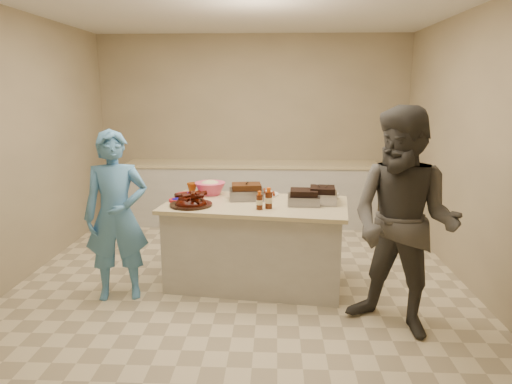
{
  "coord_description": "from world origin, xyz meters",
  "views": [
    {
      "loc": [
        0.33,
        -4.26,
        1.91
      ],
      "look_at": [
        0.15,
        0.11,
        0.93
      ],
      "focal_mm": 32.0,
      "sensor_mm": 36.0,
      "label": 1
    }
  ],
  "objects_px": {
    "coleslaw_bowl": "(210,194)",
    "guest_gray": "(395,329)",
    "mustard_bottle": "(247,201)",
    "bbq_bottle_b": "(269,208)",
    "bbq_bottle_a": "(259,209)",
    "roasting_pan": "(322,203)",
    "rib_platter": "(191,206)",
    "guest_blue": "(122,296)",
    "island": "(256,283)",
    "plastic_cup": "(192,192)"
  },
  "relations": [
    {
      "from": "roasting_pan",
      "to": "mustard_bottle",
      "type": "xyz_separation_m",
      "value": [
        -0.74,
        0.06,
        0.0
      ]
    },
    {
      "from": "bbq_bottle_a",
      "to": "bbq_bottle_b",
      "type": "height_order",
      "value": "bbq_bottle_b"
    },
    {
      "from": "island",
      "to": "coleslaw_bowl",
      "type": "height_order",
      "value": "coleslaw_bowl"
    },
    {
      "from": "coleslaw_bowl",
      "to": "bbq_bottle_a",
      "type": "bearing_deg",
      "value": -47.78
    },
    {
      "from": "roasting_pan",
      "to": "coleslaw_bowl",
      "type": "xyz_separation_m",
      "value": [
        -1.15,
        0.33,
        0.0
      ]
    },
    {
      "from": "island",
      "to": "coleslaw_bowl",
      "type": "distance_m",
      "value": 1.04
    },
    {
      "from": "mustard_bottle",
      "to": "guest_blue",
      "type": "xyz_separation_m",
      "value": [
        -1.17,
        -0.45,
        -0.83
      ]
    },
    {
      "from": "rib_platter",
      "to": "bbq_bottle_b",
      "type": "xyz_separation_m",
      "value": [
        0.74,
        -0.07,
        0.0
      ]
    },
    {
      "from": "plastic_cup",
      "to": "coleslaw_bowl",
      "type": "bearing_deg",
      "value": -26.63
    },
    {
      "from": "bbq_bottle_a",
      "to": "guest_gray",
      "type": "xyz_separation_m",
      "value": [
        1.14,
        -0.64,
        -0.83
      ]
    },
    {
      "from": "bbq_bottle_a",
      "to": "guest_gray",
      "type": "relative_size",
      "value": 0.1
    },
    {
      "from": "mustard_bottle",
      "to": "rib_platter",
      "type": "bearing_deg",
      "value": -157.2
    },
    {
      "from": "guest_blue",
      "to": "guest_gray",
      "type": "bearing_deg",
      "value": -24.3
    },
    {
      "from": "island",
      "to": "rib_platter",
      "type": "distance_m",
      "value": 1.04
    },
    {
      "from": "rib_platter",
      "to": "guest_gray",
      "type": "bearing_deg",
      "value": -22.56
    },
    {
      "from": "bbq_bottle_b",
      "to": "bbq_bottle_a",
      "type": "bearing_deg",
      "value": -153.39
    },
    {
      "from": "guest_blue",
      "to": "guest_gray",
      "type": "relative_size",
      "value": 0.87
    },
    {
      "from": "island",
      "to": "plastic_cup",
      "type": "distance_m",
      "value": 1.19
    },
    {
      "from": "bbq_bottle_a",
      "to": "mustard_bottle",
      "type": "distance_m",
      "value": 0.36
    },
    {
      "from": "mustard_bottle",
      "to": "plastic_cup",
      "type": "xyz_separation_m",
      "value": [
        -0.62,
        0.38,
        0.0
      ]
    },
    {
      "from": "roasting_pan",
      "to": "plastic_cup",
      "type": "xyz_separation_m",
      "value": [
        -1.36,
        0.44,
        0.0
      ]
    },
    {
      "from": "roasting_pan",
      "to": "mustard_bottle",
      "type": "bearing_deg",
      "value": -179.94
    },
    {
      "from": "bbq_bottle_b",
      "to": "guest_gray",
      "type": "bearing_deg",
      "value": -32.72
    },
    {
      "from": "guest_blue",
      "to": "mustard_bottle",
      "type": "bearing_deg",
      "value": 8.66
    },
    {
      "from": "plastic_cup",
      "to": "guest_gray",
      "type": "bearing_deg",
      "value": -35.28
    },
    {
      "from": "roasting_pan",
      "to": "guest_blue",
      "type": "xyz_separation_m",
      "value": [
        -1.91,
        -0.39,
        -0.83
      ]
    },
    {
      "from": "rib_platter",
      "to": "roasting_pan",
      "type": "xyz_separation_m",
      "value": [
        1.26,
        0.16,
        0.0
      ]
    },
    {
      "from": "coleslaw_bowl",
      "to": "guest_blue",
      "type": "height_order",
      "value": "coleslaw_bowl"
    },
    {
      "from": "rib_platter",
      "to": "guest_blue",
      "type": "xyz_separation_m",
      "value": [
        -0.65,
        -0.23,
        -0.83
      ]
    },
    {
      "from": "plastic_cup",
      "to": "roasting_pan",
      "type": "bearing_deg",
      "value": -17.82
    },
    {
      "from": "guest_blue",
      "to": "plastic_cup",
      "type": "bearing_deg",
      "value": 43.9
    },
    {
      "from": "plastic_cup",
      "to": "mustard_bottle",
      "type": "bearing_deg",
      "value": -31.31
    },
    {
      "from": "plastic_cup",
      "to": "guest_blue",
      "type": "xyz_separation_m",
      "value": [
        -0.55,
        -0.82,
        -0.83
      ]
    },
    {
      "from": "rib_platter",
      "to": "guest_gray",
      "type": "relative_size",
      "value": 0.23
    },
    {
      "from": "roasting_pan",
      "to": "guest_gray",
      "type": "xyz_separation_m",
      "value": [
        0.54,
        -0.9,
        -0.83
      ]
    },
    {
      "from": "coleslaw_bowl",
      "to": "bbq_bottle_b",
      "type": "relative_size",
      "value": 1.63
    },
    {
      "from": "roasting_pan",
      "to": "guest_gray",
      "type": "height_order",
      "value": "roasting_pan"
    },
    {
      "from": "coleslaw_bowl",
      "to": "guest_gray",
      "type": "xyz_separation_m",
      "value": [
        1.68,
        -1.23,
        -0.83
      ]
    },
    {
      "from": "bbq_bottle_b",
      "to": "mustard_bottle",
      "type": "bearing_deg",
      "value": 127.74
    },
    {
      "from": "coleslaw_bowl",
      "to": "plastic_cup",
      "type": "distance_m",
      "value": 0.24
    },
    {
      "from": "bbq_bottle_a",
      "to": "plastic_cup",
      "type": "distance_m",
      "value": 1.03
    },
    {
      "from": "rib_platter",
      "to": "guest_blue",
      "type": "relative_size",
      "value": 0.26
    },
    {
      "from": "mustard_bottle",
      "to": "bbq_bottle_b",
      "type": "bearing_deg",
      "value": -52.26
    },
    {
      "from": "rib_platter",
      "to": "mustard_bottle",
      "type": "distance_m",
      "value": 0.56
    },
    {
      "from": "island",
      "to": "bbq_bottle_b",
      "type": "xyz_separation_m",
      "value": [
        0.13,
        -0.2,
        0.83
      ]
    },
    {
      "from": "roasting_pan",
      "to": "bbq_bottle_a",
      "type": "height_order",
      "value": "bbq_bottle_a"
    },
    {
      "from": "roasting_pan",
      "to": "island",
      "type": "bearing_deg",
      "value": -172.63
    },
    {
      "from": "coleslaw_bowl",
      "to": "guest_blue",
      "type": "distance_m",
      "value": 1.34
    },
    {
      "from": "rib_platter",
      "to": "coleslaw_bowl",
      "type": "distance_m",
      "value": 0.5
    },
    {
      "from": "roasting_pan",
      "to": "guest_blue",
      "type": "relative_size",
      "value": 0.18
    }
  ]
}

